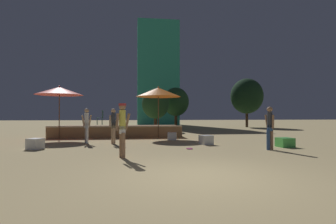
# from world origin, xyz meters

# --- Properties ---
(ground_plane) EXTENTS (120.00, 120.00, 0.00)m
(ground_plane) POSITION_xyz_m (0.00, 0.00, 0.00)
(ground_plane) COLOR tan
(wooden_deck) EXTENTS (7.64, 3.01, 0.72)m
(wooden_deck) POSITION_xyz_m (-2.50, 11.09, 0.32)
(wooden_deck) COLOR olive
(wooden_deck) RESTS_ON ground
(patio_umbrella_0) EXTENTS (2.54, 2.54, 2.96)m
(patio_umbrella_0) POSITION_xyz_m (-5.57, 9.49, 2.66)
(patio_umbrella_0) COLOR brown
(patio_umbrella_0) RESTS_ON ground
(patio_umbrella_1) EXTENTS (2.59, 2.59, 3.01)m
(patio_umbrella_1) POSITION_xyz_m (-0.07, 9.59, 2.66)
(patio_umbrella_1) COLOR brown
(patio_umbrella_1) RESTS_ON ground
(cube_seat_0) EXTENTS (0.54, 0.54, 0.39)m
(cube_seat_0) POSITION_xyz_m (0.56, 8.37, 0.20)
(cube_seat_0) COLOR white
(cube_seat_0) RESTS_ON ground
(cube_seat_1) EXTENTS (0.62, 0.62, 0.38)m
(cube_seat_1) POSITION_xyz_m (4.79, 4.67, 0.19)
(cube_seat_1) COLOR #4CC651
(cube_seat_1) RESTS_ON ground
(cube_seat_2) EXTENTS (0.64, 0.64, 0.42)m
(cube_seat_2) POSITION_xyz_m (-5.31, 5.25, 0.21)
(cube_seat_2) COLOR white
(cube_seat_2) RESTS_ON ground
(cube_seat_3) EXTENTS (0.62, 0.62, 0.42)m
(cube_seat_3) POSITION_xyz_m (1.77, 5.99, 0.21)
(cube_seat_3) COLOR white
(cube_seat_3) RESTS_ON ground
(person_0) EXTENTS (0.45, 0.30, 1.63)m
(person_0) POSITION_xyz_m (-2.42, 6.71, 0.87)
(person_0) COLOR tan
(person_0) RESTS_ON ground
(person_1) EXTENTS (0.28, 0.47, 1.66)m
(person_1) POSITION_xyz_m (3.71, 3.91, 0.89)
(person_1) COLOR #2D4C7F
(person_1) RESTS_ON ground
(person_2) EXTENTS (0.47, 0.28, 1.64)m
(person_2) POSITION_xyz_m (-3.69, 7.14, 0.88)
(person_2) COLOR white
(person_2) RESTS_ON ground
(person_3) EXTENTS (0.48, 0.28, 1.71)m
(person_3) POSITION_xyz_m (-1.83, 2.75, 0.96)
(person_3) COLOR #997051
(person_3) RESTS_ON ground
(bistro_chair_0) EXTENTS (0.43, 0.43, 0.90)m
(bistro_chair_0) POSITION_xyz_m (-3.51, 11.09, 1.26)
(bistro_chair_0) COLOR #1E4C47
(bistro_chair_0) RESTS_ON wooden_deck
(bistro_chair_1) EXTENTS (0.48, 0.48, 0.90)m
(bistro_chair_1) POSITION_xyz_m (-2.22, 10.71, 1.26)
(bistro_chair_1) COLOR #2D3338
(bistro_chair_1) RESTS_ON wooden_deck
(frisbee_disc) EXTENTS (0.25, 0.25, 0.03)m
(frisbee_disc) POSITION_xyz_m (0.69, 4.52, 0.02)
(frisbee_disc) COLOR #E54C99
(frisbee_disc) RESTS_ON ground
(background_tree_0) EXTENTS (3.48, 3.48, 5.29)m
(background_tree_0) POSITION_xyz_m (10.67, 21.57, 3.37)
(background_tree_0) COLOR #3D2B1C
(background_tree_0) RESTS_ON ground
(background_tree_1) EXTENTS (2.42, 2.42, 3.89)m
(background_tree_1) POSITION_xyz_m (2.38, 18.55, 2.55)
(background_tree_1) COLOR #3D2B1C
(background_tree_1) RESTS_ON ground
(background_tree_2) EXTENTS (2.28, 2.28, 3.53)m
(background_tree_2) POSITION_xyz_m (0.29, 16.40, 2.26)
(background_tree_2) COLOR #3D2B1C
(background_tree_2) RESTS_ON ground
(distant_building) EXTENTS (5.34, 4.17, 13.47)m
(distant_building) POSITION_xyz_m (1.57, 29.25, 6.73)
(distant_building) COLOR teal
(distant_building) RESTS_ON ground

